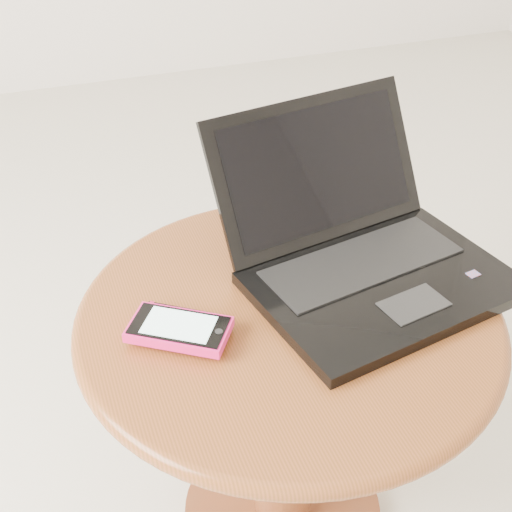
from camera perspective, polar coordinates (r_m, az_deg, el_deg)
name	(u,v)px	position (r m, az deg, el deg)	size (l,w,h in m)	color
table	(287,362)	(0.99, 2.58, -8.65)	(0.57, 0.57, 0.45)	brown
laptop	(363,250)	(0.98, 8.73, 0.52)	(0.39, 0.39, 0.20)	black
phone_black	(179,324)	(0.90, -6.33, -5.51)	(0.12, 0.11, 0.01)	black
phone_pink	(179,329)	(0.88, -6.28, -5.94)	(0.14, 0.12, 0.02)	#EA1A6B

